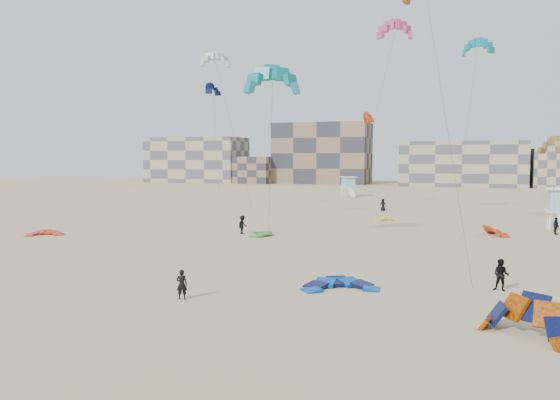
% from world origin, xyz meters
% --- Properties ---
extents(ground, '(320.00, 320.00, 0.00)m').
position_xyz_m(ground, '(0.00, 0.00, 0.00)').
color(ground, tan).
rests_on(ground, ground).
extents(kite_ground_blue, '(5.31, 5.42, 1.54)m').
position_xyz_m(kite_ground_blue, '(4.71, 4.30, 0.00)').
color(kite_ground_blue, '#0059BA').
rests_on(kite_ground_blue, ground).
extents(kite_ground_orange, '(5.64, 5.61, 4.02)m').
position_xyz_m(kite_ground_orange, '(13.85, -1.41, 0.00)').
color(kite_ground_orange, '#D65200').
rests_on(kite_ground_orange, ground).
extents(kite_ground_red, '(4.61, 4.69, 1.53)m').
position_xyz_m(kite_ground_red, '(-26.97, 16.30, 0.00)').
color(kite_ground_red, red).
rests_on(kite_ground_red, ground).
extents(kite_ground_green, '(4.21, 4.04, 1.15)m').
position_xyz_m(kite_ground_green, '(-7.41, 23.08, 0.00)').
color(kite_ground_green, green).
rests_on(kite_ground_green, ground).
extents(kite_ground_red_far, '(4.14, 4.04, 2.85)m').
position_xyz_m(kite_ground_red_far, '(14.06, 30.20, 0.00)').
color(kite_ground_red_far, red).
rests_on(kite_ground_red_far, ground).
extents(kite_ground_yellow, '(4.45, 4.49, 1.11)m').
position_xyz_m(kite_ground_yellow, '(2.47, 39.90, 0.00)').
color(kite_ground_yellow, yellow).
rests_on(kite_ground_yellow, ground).
extents(kitesurfer_main, '(0.66, 0.53, 1.58)m').
position_xyz_m(kitesurfer_main, '(-2.60, -0.69, 0.79)').
color(kitesurfer_main, black).
rests_on(kitesurfer_main, ground).
extents(kitesurfer_b, '(1.01, 0.88, 1.79)m').
position_xyz_m(kitesurfer_b, '(13.31, 6.72, 0.90)').
color(kitesurfer_b, black).
rests_on(kitesurfer_b, ground).
extents(kitesurfer_c, '(0.88, 1.28, 1.82)m').
position_xyz_m(kitesurfer_c, '(-9.37, 23.47, 0.91)').
color(kitesurfer_c, black).
rests_on(kitesurfer_c, ground).
extents(kitesurfer_d, '(0.70, 1.07, 1.68)m').
position_xyz_m(kitesurfer_d, '(19.66, 32.88, 0.84)').
color(kitesurfer_d, black).
rests_on(kitesurfer_d, ground).
extents(kitesurfer_e, '(0.90, 0.62, 1.77)m').
position_xyz_m(kitesurfer_e, '(0.24, 51.54, 0.89)').
color(kitesurfer_e, black).
rests_on(kitesurfer_e, ground).
extents(kite_fly_teal_a, '(5.99, 6.03, 14.39)m').
position_xyz_m(kite_fly_teal_a, '(-4.15, 17.74, 13.69)').
color(kite_fly_teal_a, '#129B8E').
rests_on(kite_fly_teal_a, ground).
extents(kite_fly_grey, '(7.75, 4.62, 18.42)m').
position_xyz_m(kite_fly_grey, '(-15.35, 30.19, 18.17)').
color(kite_fly_grey, silver).
rests_on(kite_fly_grey, ground).
extents(kite_fly_pink, '(8.98, 10.78, 22.79)m').
position_xyz_m(kite_fly_pink, '(2.83, 41.82, 22.58)').
color(kite_fly_pink, '#E04A95').
rests_on(kite_fly_pink, ground).
extents(kite_fly_olive, '(4.54, 7.99, 8.85)m').
position_xyz_m(kite_fly_olive, '(19.54, 36.39, 8.58)').
color(kite_fly_olive, brown).
rests_on(kite_fly_olive, ground).
extents(kite_fly_navy, '(3.30, 3.41, 17.22)m').
position_xyz_m(kite_fly_navy, '(-22.74, 44.59, 16.97)').
color(kite_fly_navy, '#0C1043').
rests_on(kite_fly_navy, ground).
extents(kite_fly_teal_b, '(5.26, 5.13, 23.09)m').
position_xyz_m(kite_fly_teal_b, '(12.29, 56.79, 22.79)').
color(kite_fly_teal_b, '#129B8E').
rests_on(kite_fly_teal_b, ground).
extents(kite_fly_red, '(4.44, 4.34, 14.17)m').
position_xyz_m(kite_fly_red, '(-3.69, 61.19, 13.74)').
color(kite_fly_red, red).
rests_on(kite_fly_red, ground).
extents(lifeguard_tower_far, '(3.72, 5.87, 3.92)m').
position_xyz_m(lifeguard_tower_far, '(-10.43, 78.77, 1.94)').
color(lifeguard_tower_far, white).
rests_on(lifeguard_tower_far, ground).
extents(condo_west_a, '(30.00, 15.00, 14.00)m').
position_xyz_m(condo_west_a, '(-70.00, 130.00, 7.00)').
color(condo_west_a, tan).
rests_on(condo_west_a, ground).
extents(condo_west_b, '(28.00, 14.00, 18.00)m').
position_xyz_m(condo_west_b, '(-30.00, 134.00, 9.00)').
color(condo_west_b, '#7F654C').
rests_on(condo_west_b, ground).
extents(condo_mid, '(32.00, 16.00, 12.00)m').
position_xyz_m(condo_mid, '(10.00, 130.00, 6.00)').
color(condo_mid, tan).
rests_on(condo_mid, ground).
extents(condo_fill_left, '(12.00, 10.00, 8.00)m').
position_xyz_m(condo_fill_left, '(-50.00, 128.00, 4.00)').
color(condo_fill_left, '#7F654C').
rests_on(condo_fill_left, ground).
extents(condo_fill_right, '(10.00, 10.00, 10.00)m').
position_xyz_m(condo_fill_right, '(32.00, 128.00, 5.00)').
color(condo_fill_right, tan).
rests_on(condo_fill_right, ground).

